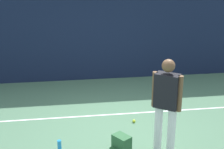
{
  "coord_description": "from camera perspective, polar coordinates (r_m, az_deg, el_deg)",
  "views": [
    {
      "loc": [
        -0.91,
        -5.93,
        3.2
      ],
      "look_at": [
        0.0,
        0.4,
        1.0
      ],
      "focal_mm": 53.04,
      "sensor_mm": 36.0,
      "label": 1
    }
  ],
  "objects": [
    {
      "name": "tennis_ball_near_player",
      "position": [
        6.99,
        3.81,
        -8.01
      ],
      "size": [
        0.07,
        0.07,
        0.07
      ],
      "primitive_type": "sphere",
      "color": "#CCE033",
      "rests_on": "ground"
    },
    {
      "name": "ground_plane",
      "position": [
        6.8,
        0.49,
        -9.09
      ],
      "size": [
        12.0,
        12.0,
        0.0
      ],
      "primitive_type": "plane",
      "color": "#4C7556"
    },
    {
      "name": "backpack",
      "position": [
        5.72,
        1.54,
        -12.56
      ],
      "size": [
        0.38,
        0.37,
        0.44
      ],
      "rotation": [
        0.0,
        0.0,
        5.32
      ],
      "color": "#2D6038",
      "rests_on": "ground"
    },
    {
      "name": "back_fence",
      "position": [
        9.15,
        -2.34,
        7.85
      ],
      "size": [
        10.0,
        0.1,
        2.87
      ],
      "primitive_type": "cube",
      "color": "#141E38",
      "rests_on": "ground"
    },
    {
      "name": "tennis_ball_by_fence",
      "position": [
        8.26,
        11.72,
        -4.0
      ],
      "size": [
        0.07,
        0.07,
        0.07
      ],
      "primitive_type": "sphere",
      "color": "#CCE033",
      "rests_on": "ground"
    },
    {
      "name": "water_bottle",
      "position": [
        6.02,
        -9.04,
        -12.13
      ],
      "size": [
        0.07,
        0.07,
        0.23
      ],
      "primitive_type": "cylinder",
      "color": "#268CD8",
      "rests_on": "ground"
    },
    {
      "name": "tennis_player",
      "position": [
        5.66,
        9.36,
        -4.53
      ],
      "size": [
        0.45,
        0.41,
        1.7
      ],
      "rotation": [
        0.0,
        0.0,
        -0.64
      ],
      "color": "white",
      "rests_on": "ground"
    },
    {
      "name": "court_line",
      "position": [
        7.32,
        -0.22,
        -6.91
      ],
      "size": [
        9.0,
        0.05,
        0.0
      ],
      "primitive_type": "cube",
      "color": "white",
      "rests_on": "ground"
    }
  ]
}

